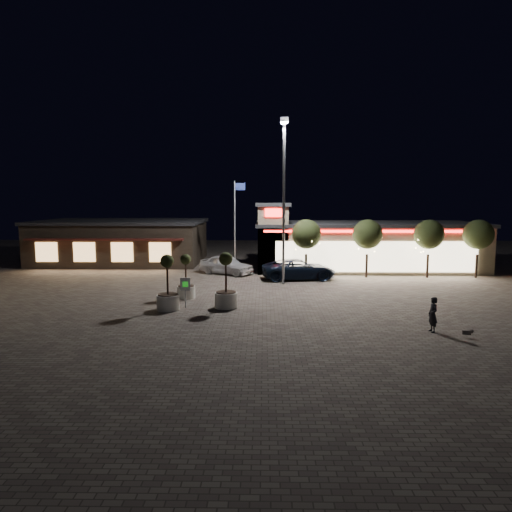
{
  "coord_description": "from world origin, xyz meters",
  "views": [
    {
      "loc": [
        0.52,
        -26.36,
        6.44
      ],
      "look_at": [
        -0.05,
        6.0,
        2.39
      ],
      "focal_mm": 32.0,
      "sensor_mm": 36.0,
      "label": 1
    }
  ],
  "objects_px": {
    "white_sedan": "(226,265)",
    "pedestrian": "(433,315)",
    "pickup_truck": "(299,269)",
    "planter_mid": "(168,293)",
    "planter_left": "(186,285)",
    "valet_sign": "(185,287)"
  },
  "relations": [
    {
      "from": "valet_sign",
      "to": "pickup_truck",
      "type": "bearing_deg",
      "value": 52.84
    },
    {
      "from": "planter_left",
      "to": "planter_mid",
      "type": "height_order",
      "value": "planter_mid"
    },
    {
      "from": "planter_left",
      "to": "valet_sign",
      "type": "height_order",
      "value": "planter_left"
    },
    {
      "from": "pickup_truck",
      "to": "pedestrian",
      "type": "xyz_separation_m",
      "value": [
        5.39,
        -14.63,
        0.05
      ]
    },
    {
      "from": "pedestrian",
      "to": "planter_mid",
      "type": "relative_size",
      "value": 0.53
    },
    {
      "from": "pickup_truck",
      "to": "planter_mid",
      "type": "relative_size",
      "value": 1.81
    },
    {
      "from": "white_sedan",
      "to": "pedestrian",
      "type": "bearing_deg",
      "value": -115.96
    },
    {
      "from": "white_sedan",
      "to": "planter_mid",
      "type": "distance_m",
      "value": 13.02
    },
    {
      "from": "pickup_truck",
      "to": "pedestrian",
      "type": "height_order",
      "value": "pedestrian"
    },
    {
      "from": "white_sedan",
      "to": "valet_sign",
      "type": "height_order",
      "value": "valet_sign"
    },
    {
      "from": "pickup_truck",
      "to": "white_sedan",
      "type": "relative_size",
      "value": 1.22
    },
    {
      "from": "planter_mid",
      "to": "pedestrian",
      "type": "bearing_deg",
      "value": -17.09
    },
    {
      "from": "pedestrian",
      "to": "planter_left",
      "type": "bearing_deg",
      "value": -125.92
    },
    {
      "from": "pickup_truck",
      "to": "valet_sign",
      "type": "xyz_separation_m",
      "value": [
        -7.48,
        -9.87,
        0.45
      ]
    },
    {
      "from": "pedestrian",
      "to": "valet_sign",
      "type": "distance_m",
      "value": 13.73
    },
    {
      "from": "planter_left",
      "to": "valet_sign",
      "type": "distance_m",
      "value": 2.71
    },
    {
      "from": "planter_left",
      "to": "planter_mid",
      "type": "xyz_separation_m",
      "value": [
        -0.52,
        -3.17,
        0.11
      ]
    },
    {
      "from": "pedestrian",
      "to": "white_sedan",
      "type": "bearing_deg",
      "value": -152.88
    },
    {
      "from": "pickup_truck",
      "to": "planter_left",
      "type": "bearing_deg",
      "value": 124.49
    },
    {
      "from": "pickup_truck",
      "to": "pedestrian",
      "type": "bearing_deg",
      "value": -167.68
    },
    {
      "from": "pedestrian",
      "to": "planter_mid",
      "type": "xyz_separation_m",
      "value": [
        -13.81,
        4.25,
        0.14
      ]
    },
    {
      "from": "white_sedan",
      "to": "pickup_truck",
      "type": "bearing_deg",
      "value": -81.59
    }
  ]
}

